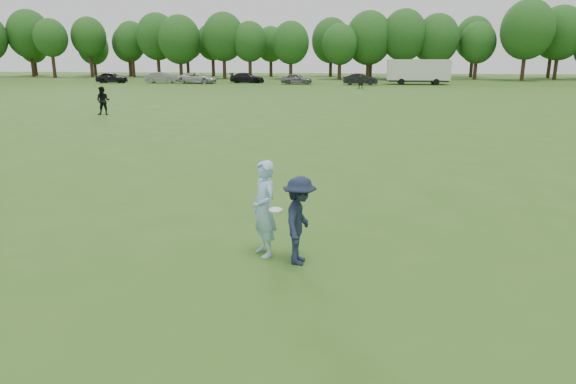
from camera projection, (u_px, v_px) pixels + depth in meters
name	position (u px, v px, depth m)	size (l,w,h in m)	color
ground	(310.00, 247.00, 10.76)	(200.00, 200.00, 0.00)	#325919
thrower	(264.00, 209.00, 10.13)	(0.70, 0.46, 1.93)	#96C7E8
defender	(300.00, 221.00, 9.76)	(1.11, 0.64, 1.72)	#182236
player_far_a	(103.00, 101.00, 33.80)	(0.90, 0.70, 1.85)	black
player_far_d	(361.00, 81.00, 59.38)	(1.56, 0.50, 1.68)	#282828
car_a	(112.00, 78.00, 71.11)	(1.71, 4.26, 1.45)	black
car_b	(162.00, 78.00, 70.68)	(1.55, 4.45, 1.47)	slate
car_c	(198.00, 78.00, 69.74)	(2.44, 5.30, 1.47)	#BCBCC1
car_d	(247.00, 78.00, 71.10)	(1.94, 4.77, 1.38)	black
car_e	(297.00, 79.00, 67.97)	(1.66, 4.11, 1.40)	slate
car_f	(360.00, 79.00, 66.47)	(1.55, 4.45, 1.47)	black
disc_in_play	(276.00, 210.00, 9.83)	(0.29, 0.29, 0.06)	white
cargo_trailer	(418.00, 71.00, 67.13)	(9.00, 2.75, 3.20)	silver
treeline	(368.00, 39.00, 82.43)	(130.35, 18.39, 11.74)	#332114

